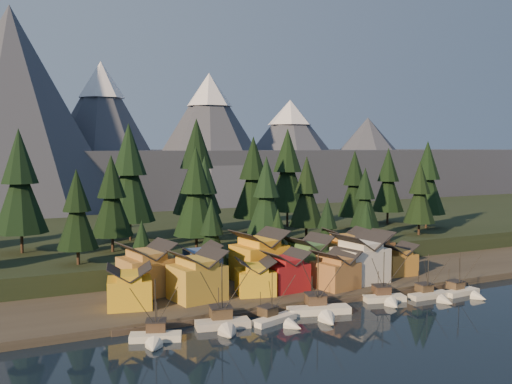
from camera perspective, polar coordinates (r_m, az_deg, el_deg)
name	(u,v)px	position (r m, az deg, el deg)	size (l,w,h in m)	color
ground	(361,329)	(103.47, 10.50, -13.28)	(500.00, 500.00, 0.00)	black
shore_strip	(259,277)	(136.27, 0.32, -8.53)	(400.00, 50.00, 1.50)	#332D25
hillside	(189,238)	(181.17, -6.76, -4.58)	(420.00, 100.00, 6.00)	black
dock	(311,303)	(116.40, 5.57, -10.95)	(80.00, 4.00, 1.00)	#4E4238
mountain_ridge	(98,158)	(297.63, -15.51, 3.28)	(560.00, 190.00, 90.00)	#464B5B
boat_0	(155,329)	(95.90, -10.07, -13.32)	(9.08, 9.65, 11.11)	silver
boat_1	(224,315)	(100.76, -3.22, -12.18)	(10.17, 10.85, 12.71)	beige
boat_2	(278,314)	(103.99, 2.26, -12.05)	(9.72, 10.10, 10.06)	silver
boat_3	(321,304)	(109.21, 6.53, -11.04)	(12.63, 13.24, 12.61)	white
boat_4	(386,291)	(120.32, 12.92, -9.67)	(9.18, 9.77, 11.23)	silver
boat_5	(433,290)	(125.46, 17.31, -9.36)	(9.58, 10.39, 10.20)	beige
boat_6	(465,287)	(130.38, 20.19, -8.88)	(9.04, 9.72, 10.16)	silver
house_front_0	(129,285)	(110.41, -12.54, -9.10)	(9.49, 9.16, 8.00)	gold
house_front_1	(197,274)	(113.77, -5.92, -8.12)	(10.80, 10.49, 9.80)	gold
house_front_2	(255,276)	(117.55, -0.08, -8.36)	(8.95, 9.00, 7.25)	yellow
house_front_3	(285,270)	(120.79, 2.96, -7.75)	(8.73, 8.38, 8.26)	maroon
house_front_4	(335,268)	(123.71, 7.95, -7.56)	(9.23, 9.73, 8.03)	#9B6837
house_front_5	(360,256)	(129.61, 10.39, -6.35)	(11.22, 10.37, 10.91)	silver
house_front_6	(398,258)	(139.23, 13.98, -6.45)	(7.76, 7.39, 7.33)	#A36F29
house_back_0	(146,267)	(118.93, -10.91, -7.40)	(11.16, 10.84, 10.68)	#A87B3B
house_back_1	(198,265)	(122.20, -5.81, -7.29)	(9.11, 9.21, 9.61)	#3D5790
house_back_2	(259,254)	(129.09, 0.32, -6.22)	(11.88, 11.13, 11.32)	gold
house_back_3	(308,256)	(131.30, 5.18, -6.41)	(11.07, 10.21, 9.83)	#406E3B
house_back_4	(347,249)	(139.61, 9.07, -5.68)	(10.75, 10.43, 10.34)	#BD8030
house_back_5	(372,249)	(144.10, 11.53, -5.63)	(9.15, 9.24, 9.27)	#915E33
tree_hill_1	(20,185)	(147.43, -22.52, 0.63)	(12.89, 12.89, 30.03)	#332319
tree_hill_2	(77,213)	(129.07, -17.45, -1.97)	(8.95, 8.95, 20.84)	#332319
tree_hill_3	(112,199)	(142.44, -14.22, -0.68)	(10.18, 10.18, 23.72)	#332319
tree_hill_4	(129,177)	(158.49, -12.55, 1.51)	(13.75, 13.75, 32.04)	#332319
tree_hill_5	(196,195)	(137.69, -6.02, -0.27)	(11.07, 11.07, 25.78)	#332319
tree_hill_6	(205,195)	(154.60, -5.14, -0.28)	(9.93, 9.93, 23.14)	#332319
tree_hill_7	(266,198)	(143.18, 1.04, -0.62)	(9.97, 9.97, 23.23)	#332319
tree_hill_8	(253,180)	(167.95, -0.26, 1.16)	(12.33, 12.33, 28.73)	#332319
tree_hill_9	(307,194)	(157.06, 5.07, -0.22)	(9.90, 9.90, 23.07)	#332319
tree_hill_10	(287,173)	(182.35, 3.17, 1.89)	(13.52, 13.52, 31.50)	#332319
tree_hill_11	(365,200)	(162.04, 10.84, -0.76)	(8.53, 8.53, 19.87)	#332319
tree_hill_12	(354,186)	(179.40, 9.82, 0.58)	(10.55, 10.55, 24.57)	#332319
tree_hill_13	(420,195)	(171.87, 16.04, -0.25)	(9.25, 9.25, 21.56)	#332319
tree_hill_14	(388,182)	(195.09, 13.07, 0.96)	(10.87, 10.87, 25.32)	#332319
tree_hill_15	(197,170)	(171.53, -5.94, 2.20)	(14.65, 14.65, 34.14)	#332319
tree_hill_17	(427,180)	(187.10, 16.74, 1.11)	(11.81, 11.81, 27.52)	#332319
tree_shore_0	(142,250)	(124.84, -11.33, -5.76)	(6.24, 6.24, 14.53)	#332319
tree_shore_1	(212,236)	(129.41, -4.46, -4.37)	(7.90, 7.90, 18.40)	#332319
tree_shore_2	(278,238)	(136.78, 2.20, -4.59)	(6.59, 6.59, 15.36)	#332319
tree_shore_3	(327,229)	(143.70, 7.13, -3.71)	(7.51, 7.51, 17.49)	#332319
tree_shore_4	(366,229)	(150.67, 10.96, -3.67)	(6.90, 6.90, 16.07)	#332319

